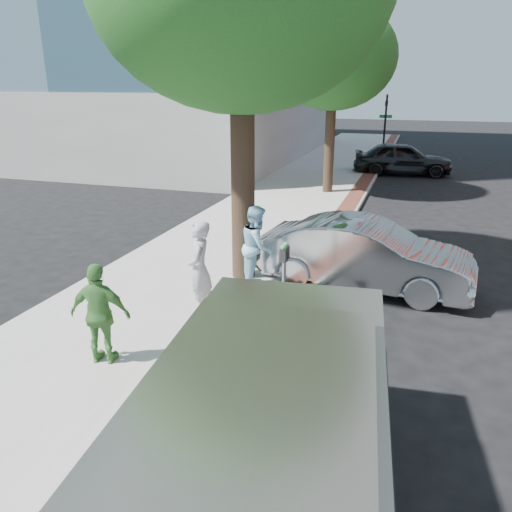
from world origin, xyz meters
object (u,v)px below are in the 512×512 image
at_px(parking_meter, 284,265).
at_px(van, 261,461).
at_px(person_officer, 257,246).
at_px(sedan_silver, 365,255).
at_px(person_green, 100,314).
at_px(bg_car, 402,158).
at_px(person_gray, 200,269).

height_order(parking_meter, van, van).
xyz_separation_m(parking_meter, person_officer, (-0.98, 1.39, -0.16)).
bearing_deg(van, sedan_silver, 82.95).
bearing_deg(person_officer, person_green, 150.43).
bearing_deg(person_officer, parking_meter, -155.41).
distance_m(person_officer, sedan_silver, 2.44).
xyz_separation_m(person_officer, person_green, (-1.32, -3.82, -0.07)).
bearing_deg(sedan_silver, bg_car, 6.04).
bearing_deg(parking_meter, person_green, -133.36).
xyz_separation_m(person_green, bg_car, (3.61, 20.36, -0.16)).
height_order(person_green, bg_car, person_green).
bearing_deg(van, person_gray, 114.55).
bearing_deg(bg_car, person_officer, 164.90).
relative_size(person_gray, person_green, 1.12).
xyz_separation_m(parking_meter, person_green, (-2.30, -2.43, -0.23)).
bearing_deg(person_green, bg_car, -109.26).
height_order(person_green, sedan_silver, person_green).
height_order(parking_meter, sedan_silver, parking_meter).
bearing_deg(person_green, parking_meter, -142.56).
height_order(person_gray, person_green, person_gray).
bearing_deg(person_gray, person_officer, 145.26).
relative_size(parking_meter, person_gray, 0.80).
bearing_deg(person_green, van, 135.33).
height_order(parking_meter, person_green, person_green).
bearing_deg(person_gray, bg_car, 154.75).
height_order(bg_car, van, van).
distance_m(person_officer, bg_car, 16.70).
distance_m(sedan_silver, bg_car, 15.56).
bearing_deg(van, person_green, 138.66).
height_order(person_gray, sedan_silver, person_gray).
bearing_deg(person_gray, van, 14.10).
relative_size(person_green, bg_car, 0.34).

